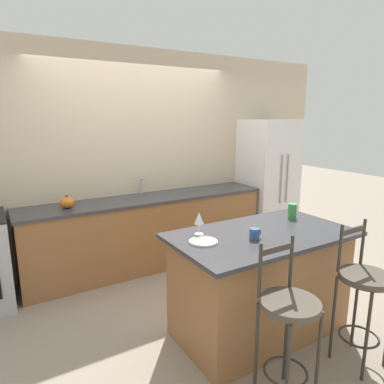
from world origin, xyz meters
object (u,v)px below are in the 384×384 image
object	(u,v)px
bar_stool_near	(288,320)
coffee_mug	(255,234)
refrigerator	(267,181)
pumpkin_decoration	(67,203)
dinner_plate	(203,241)
wine_glass	(199,219)
bar_stool_far	(363,291)
tumbler_cup	(292,211)

from	to	relation	value
bar_stool_near	coffee_mug	size ratio (longest dim) A/B	10.03
refrigerator	coffee_mug	xyz separation A→B (m)	(-1.82, -1.81, 0.04)
coffee_mug	pumpkin_decoration	distance (m)	2.12
bar_stool_near	dinner_plate	distance (m)	0.83
bar_stool_near	wine_glass	size ratio (longest dim) A/B	5.84
pumpkin_decoration	bar_stool_near	bearing A→B (deg)	-70.57
bar_stool_far	bar_stool_near	bearing A→B (deg)	178.40
refrigerator	bar_stool_far	size ratio (longest dim) A/B	1.66
tumbler_cup	coffee_mug	bearing A→B (deg)	-159.47
bar_stool_far	dinner_plate	size ratio (longest dim) A/B	4.88
bar_stool_near	dinner_plate	size ratio (longest dim) A/B	4.88
bar_stool_far	dinner_plate	distance (m)	1.25
bar_stool_far	coffee_mug	size ratio (longest dim) A/B	10.03
bar_stool_near	bar_stool_far	world-z (taller)	same
bar_stool_near	tumbler_cup	size ratio (longest dim) A/B	7.89
pumpkin_decoration	refrigerator	bearing A→B (deg)	-0.25
bar_stool_near	pumpkin_decoration	bearing A→B (deg)	109.43
wine_glass	bar_stool_far	bearing A→B (deg)	-47.58
dinner_plate	tumbler_cup	size ratio (longest dim) A/B	1.62
bar_stool_near	wine_glass	distance (m)	1.03
dinner_plate	coffee_mug	size ratio (longest dim) A/B	2.06
bar_stool_near	dinner_plate	xyz separation A→B (m)	(-0.17, 0.74, 0.32)
bar_stool_near	dinner_plate	world-z (taller)	bar_stool_near
refrigerator	pumpkin_decoration	bearing A→B (deg)	179.75
dinner_plate	wine_glass	distance (m)	0.23
bar_stool_far	pumpkin_decoration	distance (m)	2.95
bar_stool_far	wine_glass	world-z (taller)	same
dinner_plate	coffee_mug	bearing A→B (deg)	-19.69
refrigerator	bar_stool_near	world-z (taller)	refrigerator
dinner_plate	pumpkin_decoration	bearing A→B (deg)	112.09
dinner_plate	wine_glass	size ratio (longest dim) A/B	1.20
bar_stool_near	bar_stool_far	distance (m)	0.76
dinner_plate	coffee_mug	xyz separation A→B (m)	(0.40, -0.14, 0.03)
dinner_plate	coffee_mug	distance (m)	0.42
refrigerator	dinner_plate	world-z (taller)	refrigerator
refrigerator	dinner_plate	size ratio (longest dim) A/B	8.09
refrigerator	wine_glass	size ratio (longest dim) A/B	9.69
tumbler_cup	dinner_plate	bearing A→B (deg)	-173.74
refrigerator	bar_stool_far	bearing A→B (deg)	-117.81
dinner_plate	pumpkin_decoration	world-z (taller)	pumpkin_decoration
bar_stool_near	pumpkin_decoration	world-z (taller)	bar_stool_near
dinner_plate	tumbler_cup	xyz separation A→B (m)	(1.09, 0.12, 0.06)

